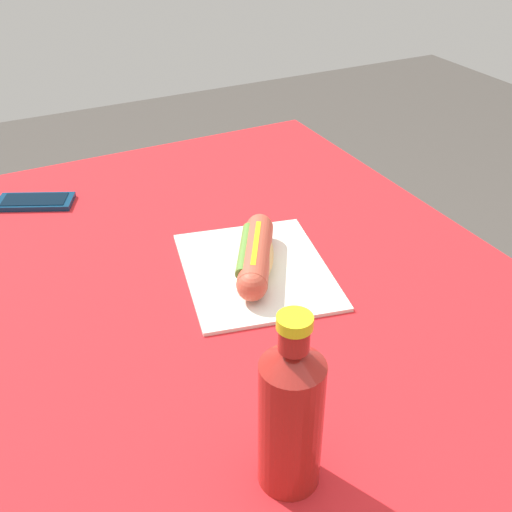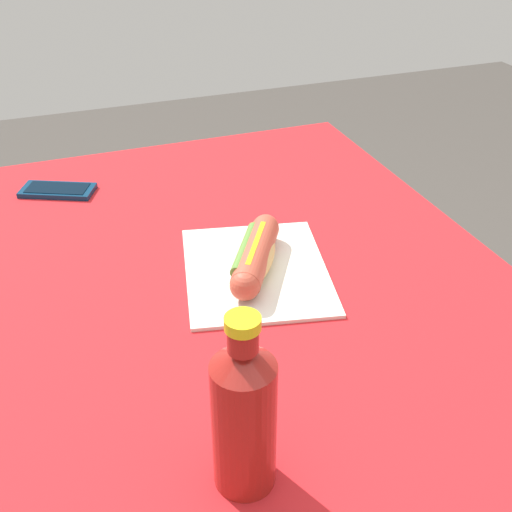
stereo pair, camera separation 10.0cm
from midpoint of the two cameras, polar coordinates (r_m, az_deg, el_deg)
dining_table at (r=1.05m, az=-2.66°, el=-8.94°), size 1.22×0.84×0.73m
paper_wrapper at (r=1.02m, az=-2.82°, el=-1.37°), size 0.32×0.28×0.01m
hot_dog at (r=1.00m, az=-2.91°, el=-0.03°), size 0.19×0.13×0.05m
cell_phone at (r=1.30m, az=-21.27°, el=4.49°), size 0.12×0.15×0.01m
soda_bottle at (r=0.65m, az=-1.37°, el=-14.12°), size 0.07×0.07×0.22m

